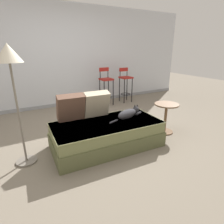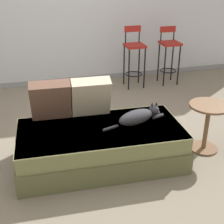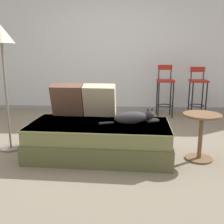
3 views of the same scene
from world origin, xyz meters
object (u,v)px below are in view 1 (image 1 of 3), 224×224
at_px(throw_pillow_middle, 96,104).
at_px(side_table, 166,114).
at_px(bar_stool_near_window, 106,84).
at_px(bar_stool_by_doorway, 126,82).
at_px(throw_pillow_corner, 71,107).
at_px(couch, 107,134).
at_px(floor_lamp, 10,65).
at_px(cat, 128,113).

relative_size(throw_pillow_middle, side_table, 0.79).
height_order(bar_stool_near_window, bar_stool_by_doorway, bar_stool_near_window).
bearing_deg(throw_pillow_corner, bar_stool_by_doorway, 38.92).
relative_size(couch, bar_stool_near_window, 1.73).
height_order(throw_pillow_corner, side_table, throw_pillow_corner).
bearing_deg(side_table, floor_lamp, 174.97).
relative_size(cat, bar_stool_by_doorway, 0.75).
distance_m(throw_pillow_corner, cat, 0.95).
distance_m(throw_pillow_corner, side_table, 1.74).
relative_size(couch, floor_lamp, 1.11).
distance_m(throw_pillow_middle, bar_stool_by_doorway, 2.50).
bearing_deg(floor_lamp, throw_pillow_corner, 14.24).
relative_size(throw_pillow_corner, side_table, 0.79).
height_order(throw_pillow_corner, cat, throw_pillow_corner).
height_order(throw_pillow_middle, side_table, throw_pillow_middle).
relative_size(throw_pillow_middle, floor_lamp, 0.28).
distance_m(bar_stool_near_window, floor_lamp, 3.11).
bearing_deg(throw_pillow_corner, couch, -37.03).
bearing_deg(bar_stool_near_window, throw_pillow_corner, -131.24).
bearing_deg(side_table, throw_pillow_middle, 162.85).
bearing_deg(bar_stool_by_doorway, throw_pillow_corner, -141.08).
height_order(cat, bar_stool_by_doorway, bar_stool_by_doorway).
bearing_deg(couch, cat, 1.81).
xyz_separation_m(couch, bar_stool_by_doorway, (1.72, 2.11, 0.37)).
distance_m(throw_pillow_middle, bar_stool_near_window, 2.10).
distance_m(throw_pillow_corner, bar_stool_near_window, 2.34).
bearing_deg(cat, floor_lamp, 174.96).
bearing_deg(bar_stool_by_doorway, cat, -121.98).
xyz_separation_m(throw_pillow_middle, cat, (0.44, -0.31, -0.15)).
bearing_deg(throw_pillow_corner, throw_pillow_middle, -2.67).
relative_size(throw_pillow_corner, floor_lamp, 0.28).
xyz_separation_m(couch, floor_lamp, (-1.21, 0.16, 1.13)).
distance_m(throw_pillow_middle, side_table, 1.33).
bearing_deg(throw_pillow_middle, throw_pillow_corner, 177.33).
height_order(couch, bar_stool_by_doorway, bar_stool_by_doorway).
distance_m(couch, bar_stool_by_doorway, 2.75).
height_order(bar_stool_by_doorway, side_table, bar_stool_by_doorway).
relative_size(cat, side_table, 1.30).
relative_size(throw_pillow_corner, bar_stool_near_window, 0.44).
xyz_separation_m(bar_stool_by_doorway, side_table, (-0.51, -2.16, -0.22)).
bearing_deg(bar_stool_near_window, floor_lamp, -139.59).
distance_m(throw_pillow_corner, throw_pillow_middle, 0.43).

